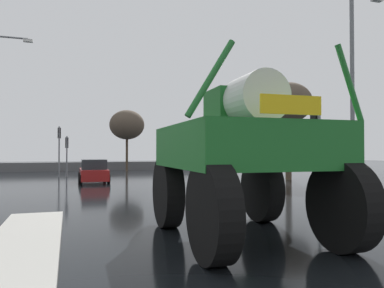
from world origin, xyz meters
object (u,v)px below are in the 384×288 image
object	(u,v)px
sedan_ahead	(94,172)
bare_tree_right	(288,104)
traffic_signal_far_left	(59,140)
streetlight_far_right	(254,123)
bare_tree_far_center	(127,125)
oversize_sprayer	(243,155)
traffic_signal_near_right	(316,127)
streetlight_near_right	(354,84)
traffic_signal_far_right	(67,147)

from	to	relation	value
sedan_ahead	bare_tree_right	xyz separation A→B (m)	(13.54, -2.13, 4.80)
traffic_signal_far_left	bare_tree_right	xyz separation A→B (m)	(15.82, -8.04, 2.58)
traffic_signal_far_left	streetlight_far_right	world-z (taller)	streetlight_far_right
sedan_ahead	bare_tree_far_center	bearing A→B (deg)	-17.63
oversize_sprayer	bare_tree_right	xyz separation A→B (m)	(11.17, 15.16, 3.55)
traffic_signal_near_right	traffic_signal_far_left	world-z (taller)	traffic_signal_near_right
streetlight_near_right	traffic_signal_near_right	bearing A→B (deg)	-155.78
oversize_sprayer	traffic_signal_far_right	size ratio (longest dim) A/B	1.69
sedan_ahead	traffic_signal_near_right	xyz separation A→B (m)	(7.24, -13.63, 2.26)
streetlight_far_right	bare_tree_right	world-z (taller)	streetlight_far_right
sedan_ahead	streetlight_far_right	xyz separation A→B (m)	(11.05, -1.53, 3.34)
oversize_sprayer	streetlight_far_right	distance (m)	18.12
traffic_signal_far_right	bare_tree_far_center	xyz separation A→B (m)	(5.80, 6.75, 2.37)
traffic_signal_far_left	traffic_signal_far_right	distance (m)	0.81
streetlight_far_right	bare_tree_far_center	xyz separation A→B (m)	(-6.95, 14.20, 0.69)
traffic_signal_far_right	traffic_signal_near_right	bearing A→B (deg)	-65.40
traffic_signal_far_left	bare_tree_right	bearing A→B (deg)	-26.94
bare_tree_right	streetlight_far_right	bearing A→B (deg)	166.32
oversize_sprayer	streetlight_near_right	bearing A→B (deg)	-56.11
streetlight_near_right	streetlight_far_right	xyz separation A→B (m)	(0.78, 10.75, -0.97)
bare_tree_far_center	sedan_ahead	bearing A→B (deg)	-107.91
traffic_signal_far_left	streetlight_near_right	distance (m)	22.19
traffic_signal_near_right	traffic_signal_far_right	xyz separation A→B (m)	(-8.95, 19.55, -0.60)
streetlight_near_right	streetlight_far_right	size ratio (longest dim) A/B	1.28
sedan_ahead	traffic_signal_far_right	size ratio (longest dim) A/B	1.26
traffic_signal_far_left	streetlight_near_right	world-z (taller)	streetlight_near_right
streetlight_far_right	traffic_signal_far_right	bearing A→B (deg)	149.72
streetlight_far_right	traffic_signal_near_right	bearing A→B (deg)	-107.44
oversize_sprayer	sedan_ahead	size ratio (longest dim) A/B	1.34
streetlight_near_right	bare_tree_right	bearing A→B (deg)	72.11
traffic_signal_near_right	streetlight_near_right	size ratio (longest dim) A/B	0.44
traffic_signal_near_right	bare_tree_far_center	size ratio (longest dim) A/B	0.65
bare_tree_far_center	traffic_signal_far_right	bearing A→B (deg)	-130.68
bare_tree_right	traffic_signal_near_right	bearing A→B (deg)	-118.69
oversize_sprayer	traffic_signal_far_right	world-z (taller)	oversize_sprayer
oversize_sprayer	bare_tree_right	distance (m)	19.17
sedan_ahead	bare_tree_right	size ratio (longest dim) A/B	0.58
bare_tree_right	bare_tree_far_center	size ratio (longest dim) A/B	1.13
oversize_sprayer	traffic_signal_far_left	distance (m)	23.69
traffic_signal_near_right	streetlight_near_right	xyz separation A→B (m)	(3.02, 1.36, 2.05)
bare_tree_right	sedan_ahead	bearing A→B (deg)	171.05
traffic_signal_far_left	streetlight_far_right	xyz separation A→B (m)	(13.33, -7.43, 1.12)
oversize_sprayer	sedan_ahead	distance (m)	17.50
traffic_signal_near_right	bare_tree_far_center	world-z (taller)	bare_tree_far_center
traffic_signal_far_right	streetlight_far_right	bearing A→B (deg)	-30.28
bare_tree_right	traffic_signal_far_right	bearing A→B (deg)	152.16
streetlight_near_right	streetlight_far_right	distance (m)	10.82
sedan_ahead	bare_tree_far_center	size ratio (longest dim) A/B	0.66
traffic_signal_far_left	streetlight_near_right	size ratio (longest dim) A/B	0.44
streetlight_far_right	traffic_signal_far_left	bearing A→B (deg)	150.86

